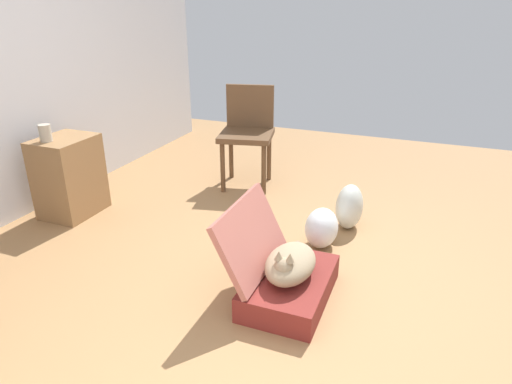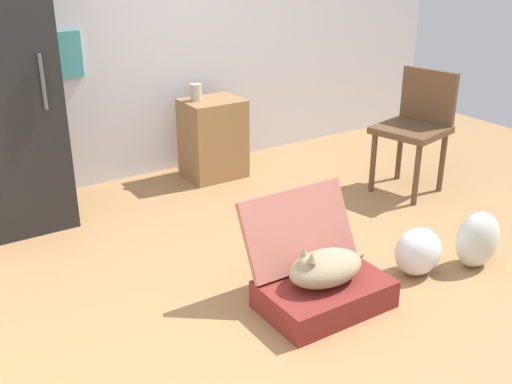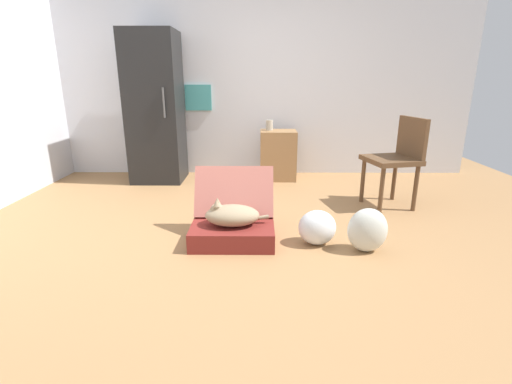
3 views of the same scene
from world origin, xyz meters
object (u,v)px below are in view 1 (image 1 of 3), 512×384
(plastic_bag_clear, at_px, (349,207))
(vase_tall, at_px, (45,133))
(suitcase_base, at_px, (290,287))
(cat, at_px, (290,263))
(chair, at_px, (248,130))
(plastic_bag_white, at_px, (321,228))
(side_table, at_px, (69,176))

(plastic_bag_clear, distance_m, vase_tall, 2.41)
(suitcase_base, relative_size, cat, 1.31)
(chair, bearing_deg, plastic_bag_clear, -40.96)
(suitcase_base, relative_size, vase_tall, 5.12)
(plastic_bag_white, bearing_deg, plastic_bag_clear, -19.04)
(plastic_bag_clear, relative_size, side_table, 0.54)
(side_table, bearing_deg, chair, -43.12)
(plastic_bag_clear, bearing_deg, suitcase_base, 172.22)
(suitcase_base, distance_m, cat, 0.17)
(plastic_bag_white, bearing_deg, suitcase_base, 178.57)
(plastic_bag_clear, bearing_deg, plastic_bag_white, 160.96)
(vase_tall, bearing_deg, plastic_bag_clear, -72.55)
(cat, distance_m, plastic_bag_clear, 1.08)
(vase_tall, bearing_deg, side_table, -21.23)
(side_table, relative_size, chair, 0.70)
(cat, distance_m, side_table, 2.11)
(cat, relative_size, plastic_bag_clear, 1.47)
(side_table, bearing_deg, plastic_bag_clear, -75.04)
(plastic_bag_clear, xyz_separation_m, chair, (0.59, 1.10, 0.36))
(cat, bearing_deg, plastic_bag_clear, -7.74)
(suitcase_base, relative_size, plastic_bag_white, 2.21)
(chair, bearing_deg, plastic_bag_white, -57.40)
(vase_tall, relative_size, chair, 0.14)
(cat, height_order, plastic_bag_clear, cat)
(plastic_bag_clear, height_order, vase_tall, vase_tall)
(side_table, bearing_deg, suitcase_base, -102.91)
(cat, xyz_separation_m, chair, (1.65, 0.96, 0.29))
(vase_tall, height_order, chair, chair)
(cat, relative_size, side_table, 0.80)
(cat, distance_m, vase_tall, 2.18)
(suitcase_base, bearing_deg, chair, 30.16)
(side_table, height_order, chair, chair)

